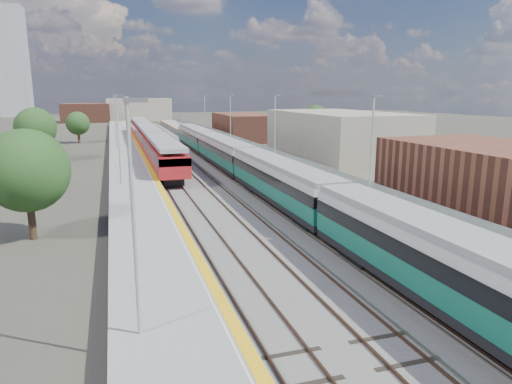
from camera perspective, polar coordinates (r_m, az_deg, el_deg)
name	(u,v)px	position (r m, az deg, el deg)	size (l,w,h in m)	color
ground	(203,164)	(57.58, -6.59, 3.54)	(320.00, 320.00, 0.00)	#47443A
ballast_bed	(183,161)	(59.65, -9.17, 3.79)	(10.50, 155.00, 0.06)	#565451
tracks	(185,159)	(61.37, -8.85, 4.11)	(8.96, 160.00, 0.17)	#4C3323
platform_right	(239,155)	(61.09, -2.16, 4.61)	(4.70, 155.00, 8.52)	slate
platform_left	(128,160)	(59.00, -15.74, 3.88)	(4.30, 155.00, 8.52)	slate
buildings	(82,86)	(144.74, -20.88, 12.27)	(72.00, 185.50, 40.00)	brown
green_train	(247,163)	(43.78, -1.12, 3.64)	(2.68, 74.75, 2.95)	black
red_train	(149,138)	(70.33, -13.25, 6.65)	(2.92, 59.10, 3.68)	black
tree_a	(27,171)	(29.87, -26.75, 2.38)	(4.91, 4.91, 6.65)	#382619
tree_b	(35,128)	(64.77, -25.87, 7.24)	(5.10, 5.10, 6.91)	#382619
tree_c	(78,123)	(86.64, -21.39, 7.99)	(4.08, 4.08, 5.53)	#382619
tree_d	(315,119)	(83.11, 7.40, 9.05)	(4.88, 4.88, 6.62)	#382619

